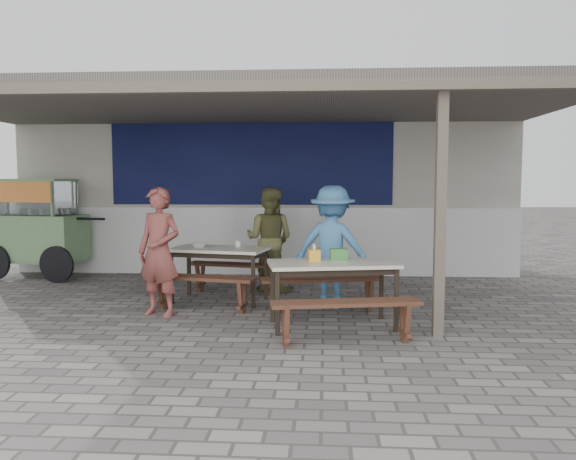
# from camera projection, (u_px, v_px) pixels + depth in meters

# --- Properties ---
(ground) EXTENTS (60.00, 60.00, 0.00)m
(ground) POSITION_uv_depth(u_px,v_px,m) (236.00, 313.00, 7.12)
(ground) COLOR slate
(ground) RESTS_ON ground
(back_wall) EXTENTS (9.00, 1.28, 3.50)m
(back_wall) POSITION_uv_depth(u_px,v_px,m) (265.00, 178.00, 10.53)
(back_wall) COLOR #B9B6A6
(back_wall) RESTS_ON ground
(warung_roof) EXTENTS (9.00, 4.21, 2.81)m
(warung_roof) POSITION_uv_depth(u_px,v_px,m) (246.00, 105.00, 7.78)
(warung_roof) COLOR #5E5650
(warung_roof) RESTS_ON ground
(table_left) EXTENTS (1.40, 0.91, 0.75)m
(table_left) POSITION_uv_depth(u_px,v_px,m) (219.00, 254.00, 7.75)
(table_left) COLOR silver
(table_left) RESTS_ON ground
(bench_left_street) EXTENTS (1.42, 0.54, 0.45)m
(bench_left_street) POSITION_uv_depth(u_px,v_px,m) (202.00, 285.00, 7.20)
(bench_left_street) COLOR brown
(bench_left_street) RESTS_ON ground
(bench_left_wall) EXTENTS (1.42, 0.54, 0.45)m
(bench_left_wall) POSITION_uv_depth(u_px,v_px,m) (234.00, 271.00, 8.35)
(bench_left_wall) COLOR brown
(bench_left_wall) RESTS_ON ground
(table_right) EXTENTS (1.55, 0.97, 0.75)m
(table_right) POSITION_uv_depth(u_px,v_px,m) (333.00, 269.00, 6.38)
(table_right) COLOR silver
(table_right) RESTS_ON ground
(bench_right_street) EXTENTS (1.57, 0.56, 0.45)m
(bench_right_street) POSITION_uv_depth(u_px,v_px,m) (346.00, 312.00, 5.72)
(bench_right_street) COLOR brown
(bench_right_street) RESTS_ON ground
(bench_right_wall) EXTENTS (1.57, 0.56, 0.45)m
(bench_right_wall) POSITION_uv_depth(u_px,v_px,m) (321.00, 286.00, 7.10)
(bench_right_wall) COLOR brown
(bench_right_wall) RESTS_ON ground
(vendor_cart) EXTENTS (2.20, 1.06, 1.71)m
(vendor_cart) POSITION_uv_depth(u_px,v_px,m) (38.00, 224.00, 9.67)
(vendor_cart) COLOR #6F8D5E
(vendor_cart) RESTS_ON ground
(patron_street_side) EXTENTS (0.68, 0.55, 1.60)m
(patron_street_side) POSITION_uv_depth(u_px,v_px,m) (159.00, 252.00, 6.92)
(patron_street_side) COLOR brown
(patron_street_side) RESTS_ON ground
(patron_wall_side) EXTENTS (0.90, 0.78, 1.57)m
(patron_wall_side) POSITION_uv_depth(u_px,v_px,m) (270.00, 239.00, 8.52)
(patron_wall_side) COLOR brown
(patron_wall_side) RESTS_ON ground
(patron_right_table) EXTENTS (1.16, 0.85, 1.61)m
(patron_right_table) POSITION_uv_depth(u_px,v_px,m) (332.00, 247.00, 7.38)
(patron_right_table) COLOR #4884BA
(patron_right_table) RESTS_ON ground
(tissue_box) EXTENTS (0.15, 0.15, 0.13)m
(tissue_box) POSITION_uv_depth(u_px,v_px,m) (314.00, 255.00, 6.48)
(tissue_box) COLOR gold
(tissue_box) RESTS_ON table_right
(donation_box) EXTENTS (0.21, 0.15, 0.13)m
(donation_box) POSITION_uv_depth(u_px,v_px,m) (339.00, 254.00, 6.53)
(donation_box) COLOR #3C7D37
(donation_box) RESTS_ON table_right
(condiment_jar) EXTENTS (0.07, 0.07, 0.08)m
(condiment_jar) POSITION_uv_depth(u_px,v_px,m) (238.00, 244.00, 7.88)
(condiment_jar) COLOR silver
(condiment_jar) RESTS_ON table_left
(condiment_bowl) EXTENTS (0.23, 0.23, 0.05)m
(condiment_bowl) POSITION_uv_depth(u_px,v_px,m) (200.00, 245.00, 7.82)
(condiment_bowl) COLOR white
(condiment_bowl) RESTS_ON table_left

